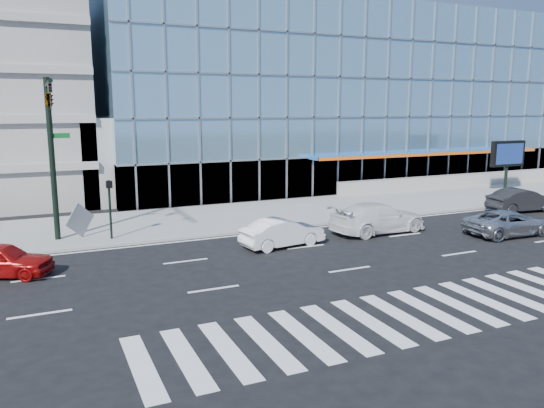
{
  "coord_description": "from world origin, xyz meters",
  "views": [
    {
      "loc": [
        -11.78,
        -22.22,
        6.74
      ],
      "look_at": [
        -0.45,
        3.0,
        1.67
      ],
      "focal_mm": 35.0,
      "sensor_mm": 36.0,
      "label": 1
    }
  ],
  "objects_px": {
    "dark_sedan": "(522,200)",
    "marquee_sign": "(508,155)",
    "silver_suv": "(509,223)",
    "red_sedan": "(0,260)",
    "traffic_signal": "(50,120)",
    "white_sedan": "(282,233)",
    "tilted_panel": "(80,220)",
    "ped_signal_post": "(110,200)",
    "white_suv": "(378,218)"
  },
  "relations": [
    {
      "from": "dark_sedan",
      "to": "marquee_sign",
      "type": "bearing_deg",
      "value": -33.9
    },
    {
      "from": "silver_suv",
      "to": "red_sedan",
      "type": "distance_m",
      "value": 24.57
    },
    {
      "from": "traffic_signal",
      "to": "marquee_sign",
      "type": "relative_size",
      "value": 2.0
    },
    {
      "from": "marquee_sign",
      "to": "white_sedan",
      "type": "height_order",
      "value": "marquee_sign"
    },
    {
      "from": "silver_suv",
      "to": "dark_sedan",
      "type": "relative_size",
      "value": 1.06
    },
    {
      "from": "red_sedan",
      "to": "tilted_panel",
      "type": "bearing_deg",
      "value": -11.23
    },
    {
      "from": "ped_signal_post",
      "to": "white_sedan",
      "type": "bearing_deg",
      "value": -30.28
    },
    {
      "from": "traffic_signal",
      "to": "silver_suv",
      "type": "bearing_deg",
      "value": -17.25
    },
    {
      "from": "white_suv",
      "to": "white_sedan",
      "type": "xyz_separation_m",
      "value": [
        -6.0,
        -0.55,
        -0.12
      ]
    },
    {
      "from": "dark_sedan",
      "to": "red_sedan",
      "type": "xyz_separation_m",
      "value": [
        -30.36,
        -1.11,
        -0.07
      ]
    },
    {
      "from": "white_sedan",
      "to": "red_sedan",
      "type": "distance_m",
      "value": 12.36
    },
    {
      "from": "white_sedan",
      "to": "dark_sedan",
      "type": "height_order",
      "value": "dark_sedan"
    },
    {
      "from": "traffic_signal",
      "to": "ped_signal_post",
      "type": "height_order",
      "value": "traffic_signal"
    },
    {
      "from": "ped_signal_post",
      "to": "silver_suv",
      "type": "bearing_deg",
      "value": -20.28
    },
    {
      "from": "white_sedan",
      "to": "red_sedan",
      "type": "bearing_deg",
      "value": 80.07
    },
    {
      "from": "white_sedan",
      "to": "tilted_panel",
      "type": "relative_size",
      "value": 3.25
    },
    {
      "from": "silver_suv",
      "to": "white_suv",
      "type": "relative_size",
      "value": 0.87
    },
    {
      "from": "white_suv",
      "to": "tilted_panel",
      "type": "bearing_deg",
      "value": 67.88
    },
    {
      "from": "ped_signal_post",
      "to": "red_sedan",
      "type": "height_order",
      "value": "ped_signal_post"
    },
    {
      "from": "traffic_signal",
      "to": "tilted_panel",
      "type": "distance_m",
      "value": 5.37
    },
    {
      "from": "traffic_signal",
      "to": "white_suv",
      "type": "distance_m",
      "value": 17.23
    },
    {
      "from": "white_suv",
      "to": "white_sedan",
      "type": "height_order",
      "value": "white_suv"
    },
    {
      "from": "marquee_sign",
      "to": "red_sedan",
      "type": "xyz_separation_m",
      "value": [
        -35.34,
        -7.02,
        -2.38
      ]
    },
    {
      "from": "traffic_signal",
      "to": "ped_signal_post",
      "type": "xyz_separation_m",
      "value": [
        2.5,
        0.37,
        -4.02
      ]
    },
    {
      "from": "red_sedan",
      "to": "dark_sedan",
      "type": "bearing_deg",
      "value": -63.97
    },
    {
      "from": "marquee_sign",
      "to": "silver_suv",
      "type": "xyz_separation_m",
      "value": [
        -10.99,
        -10.26,
        -2.39
      ]
    },
    {
      "from": "ped_signal_post",
      "to": "white_sedan",
      "type": "xyz_separation_m",
      "value": [
        7.51,
        -4.39,
        -1.45
      ]
    },
    {
      "from": "red_sedan",
      "to": "tilted_panel",
      "type": "relative_size",
      "value": 3.12
    },
    {
      "from": "silver_suv",
      "to": "white_sedan",
      "type": "xyz_separation_m",
      "value": [
        -12.0,
        2.82,
        0.02
      ]
    },
    {
      "from": "silver_suv",
      "to": "dark_sedan",
      "type": "distance_m",
      "value": 7.42
    },
    {
      "from": "ped_signal_post",
      "to": "marquee_sign",
      "type": "bearing_deg",
      "value": 5.71
    },
    {
      "from": "silver_suv",
      "to": "tilted_panel",
      "type": "distance_m",
      "value": 22.45
    },
    {
      "from": "traffic_signal",
      "to": "tilted_panel",
      "type": "bearing_deg",
      "value": 49.76
    },
    {
      "from": "traffic_signal",
      "to": "silver_suv",
      "type": "distance_m",
      "value": 23.69
    },
    {
      "from": "white_suv",
      "to": "tilted_panel",
      "type": "xyz_separation_m",
      "value": [
        -14.92,
        4.74,
        0.25
      ]
    },
    {
      "from": "white_sedan",
      "to": "dark_sedan",
      "type": "relative_size",
      "value": 0.92
    },
    {
      "from": "red_sedan",
      "to": "silver_suv",
      "type": "bearing_deg",
      "value": -73.66
    },
    {
      "from": "white_sedan",
      "to": "marquee_sign",
      "type": "bearing_deg",
      "value": -80.05
    },
    {
      "from": "white_suv",
      "to": "tilted_panel",
      "type": "relative_size",
      "value": 4.31
    },
    {
      "from": "silver_suv",
      "to": "red_sedan",
      "type": "height_order",
      "value": "red_sedan"
    },
    {
      "from": "white_sedan",
      "to": "dark_sedan",
      "type": "distance_m",
      "value": 18.07
    },
    {
      "from": "white_sedan",
      "to": "traffic_signal",
      "type": "bearing_deg",
      "value": 60.18
    },
    {
      "from": "traffic_signal",
      "to": "silver_suv",
      "type": "relative_size",
      "value": 1.65
    },
    {
      "from": "red_sedan",
      "to": "traffic_signal",
      "type": "bearing_deg",
      "value": -9.24
    },
    {
      "from": "traffic_signal",
      "to": "marquee_sign",
      "type": "distance_m",
      "value": 33.32
    },
    {
      "from": "white_suv",
      "to": "dark_sedan",
      "type": "bearing_deg",
      "value": -89.82
    },
    {
      "from": "white_sedan",
      "to": "tilted_panel",
      "type": "distance_m",
      "value": 10.38
    },
    {
      "from": "traffic_signal",
      "to": "marquee_sign",
      "type": "xyz_separation_m",
      "value": [
        33.0,
        3.42,
        -3.1
      ]
    },
    {
      "from": "traffic_signal",
      "to": "white_suv",
      "type": "height_order",
      "value": "traffic_signal"
    },
    {
      "from": "white_sedan",
      "to": "red_sedan",
      "type": "relative_size",
      "value": 1.04
    }
  ]
}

